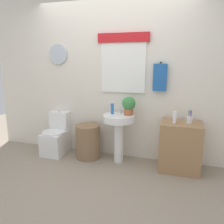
% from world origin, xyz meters
% --- Properties ---
extents(ground_plane, '(8.00, 8.00, 0.00)m').
position_xyz_m(ground_plane, '(0.00, 0.00, 0.00)').
color(ground_plane, gray).
extents(back_wall, '(4.40, 0.18, 2.60)m').
position_xyz_m(back_wall, '(0.00, 1.15, 1.31)').
color(back_wall, silver).
rests_on(back_wall, ground_plane).
extents(toilet, '(0.38, 0.51, 0.73)m').
position_xyz_m(toilet, '(-0.95, 0.88, 0.28)').
color(toilet, white).
rests_on(toilet, ground_plane).
extents(laundry_hamper, '(0.40, 0.40, 0.56)m').
position_xyz_m(laundry_hamper, '(-0.35, 0.85, 0.28)').
color(laundry_hamper, '#846647').
rests_on(laundry_hamper, ground_plane).
extents(pedestal_sink, '(0.49, 0.49, 0.77)m').
position_xyz_m(pedestal_sink, '(0.17, 0.85, 0.57)').
color(pedestal_sink, white).
rests_on(pedestal_sink, ground_plane).
extents(faucet, '(0.03, 0.03, 0.10)m').
position_xyz_m(faucet, '(0.17, 0.97, 0.82)').
color(faucet, silver).
rests_on(faucet, pedestal_sink).
extents(wooden_cabinet, '(0.58, 0.44, 0.72)m').
position_xyz_m(wooden_cabinet, '(1.10, 0.85, 0.36)').
color(wooden_cabinet, '#9E754C').
rests_on(wooden_cabinet, ground_plane).
extents(soap_bottle, '(0.05, 0.05, 0.16)m').
position_xyz_m(soap_bottle, '(0.05, 0.90, 0.85)').
color(soap_bottle, '#2D6BB7').
rests_on(soap_bottle, pedestal_sink).
extents(potted_plant, '(0.21, 0.21, 0.28)m').
position_xyz_m(potted_plant, '(0.31, 0.91, 0.92)').
color(potted_plant, '#AD5B38').
rests_on(potted_plant, pedestal_sink).
extents(lotion_bottle, '(0.05, 0.05, 0.16)m').
position_xyz_m(lotion_bottle, '(1.00, 0.81, 0.80)').
color(lotion_bottle, white).
rests_on(lotion_bottle, wooden_cabinet).
extents(toothbrush_cup, '(0.08, 0.08, 0.19)m').
position_xyz_m(toothbrush_cup, '(1.20, 0.87, 0.77)').
color(toothbrush_cup, silver).
rests_on(toothbrush_cup, wooden_cabinet).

